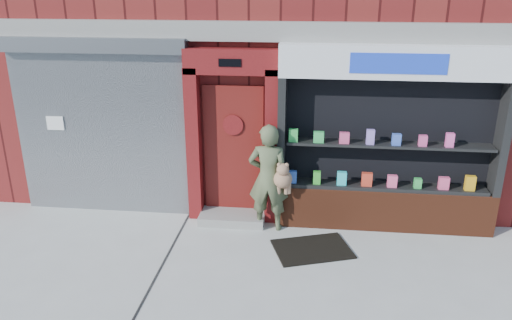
# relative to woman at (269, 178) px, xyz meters

# --- Properties ---
(ground) EXTENTS (80.00, 80.00, 0.00)m
(ground) POSITION_rel_woman_xyz_m (0.11, -1.54, -0.90)
(ground) COLOR #9E9E99
(ground) RESTS_ON ground
(shutter_bay) EXTENTS (3.10, 0.30, 3.04)m
(shutter_bay) POSITION_rel_woman_xyz_m (-2.89, 0.38, 0.82)
(shutter_bay) COLOR gray
(shutter_bay) RESTS_ON ground
(red_door_bay) EXTENTS (1.52, 0.58, 2.90)m
(red_door_bay) POSITION_rel_woman_xyz_m (-0.64, 0.32, 0.56)
(red_door_bay) COLOR #5A0F11
(red_door_bay) RESTS_ON ground
(pharmacy_bay) EXTENTS (3.50, 0.41, 3.00)m
(pharmacy_bay) POSITION_rel_woman_xyz_m (1.86, 0.27, 0.47)
(pharmacy_bay) COLOR #5E2816
(pharmacy_bay) RESTS_ON ground
(woman) EXTENTS (0.72, 0.47, 1.79)m
(woman) POSITION_rel_woman_xyz_m (0.00, 0.00, 0.00)
(woman) COLOR #4D5739
(woman) RESTS_ON ground
(doormat) EXTENTS (1.33, 1.12, 0.03)m
(doormat) POSITION_rel_woman_xyz_m (0.72, -0.65, -0.88)
(doormat) COLOR black
(doormat) RESTS_ON ground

